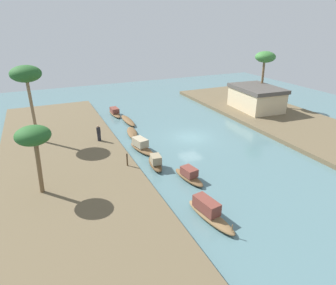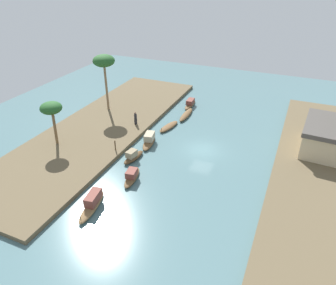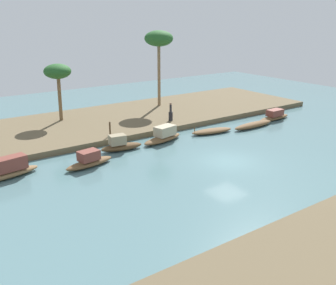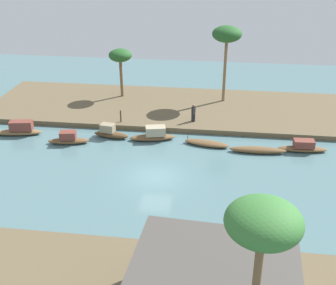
{
  "view_description": "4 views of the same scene",
  "coord_description": "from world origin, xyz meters",
  "px_view_note": "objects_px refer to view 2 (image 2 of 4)",
  "views": [
    {
      "loc": [
        27.91,
        -15.43,
        12.83
      ],
      "look_at": [
        1.66,
        -3.67,
        0.61
      ],
      "focal_mm": 31.29,
      "sensor_mm": 36.0,
      "label": 1
    },
    {
      "loc": [
        31.72,
        9.25,
        19.7
      ],
      "look_at": [
        1.48,
        -3.85,
        0.92
      ],
      "focal_mm": 34.12,
      "sensor_mm": 36.0,
      "label": 2
    },
    {
      "loc": [
        18.67,
        19.05,
        10.07
      ],
      "look_at": [
        2.87,
        -3.46,
        1.05
      ],
      "focal_mm": 41.59,
      "sensor_mm": 36.0,
      "label": 3
    },
    {
      "loc": [
        -4.74,
        28.9,
        17.19
      ],
      "look_at": [
        -0.39,
        -4.77,
        0.67
      ],
      "focal_mm": 46.53,
      "sensor_mm": 36.0,
      "label": 4
    }
  ],
  "objects_px": {
    "sampan_midstream": "(169,127)",
    "sampan_with_red_awning": "(190,103)",
    "sampan_near_left_bank": "(186,115)",
    "person_on_near_bank": "(136,119)",
    "riverside_building": "(328,137)",
    "sampan_with_tall_canopy": "(149,140)",
    "sampan_open_hull": "(133,156)",
    "mooring_post": "(115,145)",
    "palm_tree_left_near": "(104,62)",
    "sampan_foreground": "(132,176)",
    "sampan_downstream_large": "(92,203)",
    "palm_tree_left_far": "(51,109)"
  },
  "relations": [
    {
      "from": "sampan_open_hull",
      "to": "mooring_post",
      "type": "distance_m",
      "value": 2.67
    },
    {
      "from": "person_on_near_bank",
      "to": "mooring_post",
      "type": "height_order",
      "value": "person_on_near_bank"
    },
    {
      "from": "palm_tree_left_near",
      "to": "riverside_building",
      "type": "relative_size",
      "value": 1.02
    },
    {
      "from": "riverside_building",
      "to": "sampan_foreground",
      "type": "bearing_deg",
      "value": -49.71
    },
    {
      "from": "sampan_near_left_bank",
      "to": "sampan_with_tall_canopy",
      "type": "relative_size",
      "value": 1.15
    },
    {
      "from": "mooring_post",
      "to": "sampan_near_left_bank",
      "type": "bearing_deg",
      "value": 162.94
    },
    {
      "from": "riverside_building",
      "to": "sampan_near_left_bank",
      "type": "bearing_deg",
      "value": -96.16
    },
    {
      "from": "mooring_post",
      "to": "riverside_building",
      "type": "bearing_deg",
      "value": 113.37
    },
    {
      "from": "sampan_downstream_large",
      "to": "sampan_with_red_awning",
      "type": "distance_m",
      "value": 25.84
    },
    {
      "from": "palm_tree_left_near",
      "to": "sampan_near_left_bank",
      "type": "bearing_deg",
      "value": 105.73
    },
    {
      "from": "sampan_foreground",
      "to": "riverside_building",
      "type": "xyz_separation_m",
      "value": [
        -13.55,
        18.2,
        1.74
      ]
    },
    {
      "from": "palm_tree_left_far",
      "to": "mooring_post",
      "type": "bearing_deg",
      "value": 101.86
    },
    {
      "from": "sampan_foreground",
      "to": "palm_tree_left_near",
      "type": "height_order",
      "value": "palm_tree_left_near"
    },
    {
      "from": "sampan_open_hull",
      "to": "sampan_foreground",
      "type": "distance_m",
      "value": 3.81
    },
    {
      "from": "sampan_with_red_awning",
      "to": "sampan_with_tall_canopy",
      "type": "height_order",
      "value": "sampan_with_tall_canopy"
    },
    {
      "from": "sampan_with_tall_canopy",
      "to": "person_on_near_bank",
      "type": "bearing_deg",
      "value": -144.39
    },
    {
      "from": "sampan_midstream",
      "to": "sampan_with_red_awning",
      "type": "distance_m",
      "value": 8.31
    },
    {
      "from": "riverside_building",
      "to": "sampan_with_tall_canopy",
      "type": "bearing_deg",
      "value": -69.35
    },
    {
      "from": "sampan_downstream_large",
      "to": "palm_tree_left_near",
      "type": "relative_size",
      "value": 0.58
    },
    {
      "from": "sampan_with_tall_canopy",
      "to": "riverside_building",
      "type": "distance_m",
      "value": 20.89
    },
    {
      "from": "sampan_open_hull",
      "to": "riverside_building",
      "type": "xyz_separation_m",
      "value": [
        -10.15,
        19.93,
        1.71
      ]
    },
    {
      "from": "sampan_with_tall_canopy",
      "to": "sampan_foreground",
      "type": "relative_size",
      "value": 1.12
    },
    {
      "from": "sampan_open_hull",
      "to": "person_on_near_bank",
      "type": "bearing_deg",
      "value": -145.73
    },
    {
      "from": "sampan_with_tall_canopy",
      "to": "palm_tree_left_near",
      "type": "xyz_separation_m",
      "value": [
        -6.14,
        -9.8,
        7.06
      ]
    },
    {
      "from": "sampan_near_left_bank",
      "to": "sampan_with_red_awning",
      "type": "xyz_separation_m",
      "value": [
        -3.88,
        -0.78,
        0.15
      ]
    },
    {
      "from": "mooring_post",
      "to": "palm_tree_left_near",
      "type": "distance_m",
      "value": 13.76
    },
    {
      "from": "sampan_midstream",
      "to": "sampan_foreground",
      "type": "xyz_separation_m",
      "value": [
        12.32,
        1.16,
        0.22
      ]
    },
    {
      "from": "sampan_downstream_large",
      "to": "sampan_open_hull",
      "type": "relative_size",
      "value": 1.37
    },
    {
      "from": "sampan_midstream",
      "to": "person_on_near_bank",
      "type": "bearing_deg",
      "value": -59.63
    },
    {
      "from": "sampan_with_tall_canopy",
      "to": "palm_tree_left_near",
      "type": "relative_size",
      "value": 0.53
    },
    {
      "from": "sampan_with_red_awning",
      "to": "sampan_with_tall_canopy",
      "type": "xyz_separation_m",
      "value": [
        13.18,
        -0.6,
        0.09
      ]
    },
    {
      "from": "sampan_open_hull",
      "to": "palm_tree_left_near",
      "type": "bearing_deg",
      "value": -128.13
    },
    {
      "from": "person_on_near_bank",
      "to": "riverside_building",
      "type": "xyz_separation_m",
      "value": [
        -2.76,
        23.57,
        0.98
      ]
    },
    {
      "from": "sampan_midstream",
      "to": "sampan_near_left_bank",
      "type": "distance_m",
      "value": 4.5
    },
    {
      "from": "sampan_midstream",
      "to": "palm_tree_left_near",
      "type": "distance_m",
      "value": 12.76
    },
    {
      "from": "sampan_with_red_awning",
      "to": "sampan_foreground",
      "type": "relative_size",
      "value": 1.12
    },
    {
      "from": "palm_tree_left_far",
      "to": "sampan_downstream_large",
      "type": "bearing_deg",
      "value": 53.77
    },
    {
      "from": "sampan_open_hull",
      "to": "palm_tree_left_near",
      "type": "height_order",
      "value": "palm_tree_left_near"
    },
    {
      "from": "sampan_midstream",
      "to": "sampan_open_hull",
      "type": "relative_size",
      "value": 1.21
    },
    {
      "from": "sampan_downstream_large",
      "to": "person_on_near_bank",
      "type": "distance_m",
      "value": 16.54
    },
    {
      "from": "mooring_post",
      "to": "riverside_building",
      "type": "distance_m",
      "value": 24.53
    },
    {
      "from": "sampan_midstream",
      "to": "palm_tree_left_near",
      "type": "bearing_deg",
      "value": -86.69
    },
    {
      "from": "sampan_open_hull",
      "to": "sampan_downstream_large",
      "type": "bearing_deg",
      "value": 11.62
    },
    {
      "from": "sampan_midstream",
      "to": "sampan_with_red_awning",
      "type": "height_order",
      "value": "sampan_with_red_awning"
    },
    {
      "from": "sampan_downstream_large",
      "to": "mooring_post",
      "type": "xyz_separation_m",
      "value": [
        -9.04,
        -3.09,
        0.57
      ]
    },
    {
      "from": "sampan_downstream_large",
      "to": "sampan_with_red_awning",
      "type": "relative_size",
      "value": 1.11
    },
    {
      "from": "sampan_near_left_bank",
      "to": "sampan_open_hull",
      "type": "relative_size",
      "value": 1.42
    },
    {
      "from": "sampan_downstream_large",
      "to": "sampan_near_left_bank",
      "type": "bearing_deg",
      "value": 168.34
    },
    {
      "from": "sampan_with_red_awning",
      "to": "mooring_post",
      "type": "distance_m",
      "value": 17.11
    },
    {
      "from": "sampan_open_hull",
      "to": "mooring_post",
      "type": "relative_size",
      "value": 2.85
    }
  ]
}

